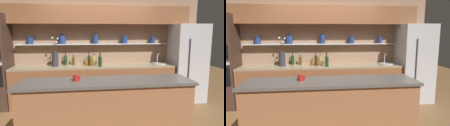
% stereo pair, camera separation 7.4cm
% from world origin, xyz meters
% --- Properties ---
extents(ground_plane, '(12.00, 12.00, 0.00)m').
position_xyz_m(ground_plane, '(0.00, 0.00, 0.00)').
color(ground_plane, brown).
extents(back_wall_unit, '(5.20, 0.44, 2.60)m').
position_xyz_m(back_wall_unit, '(-0.00, 1.53, 1.55)').
color(back_wall_unit, '#937056').
rests_on(back_wall_unit, ground_plane).
extents(back_counter_unit, '(3.74, 0.62, 0.92)m').
position_xyz_m(back_counter_unit, '(-0.07, 1.24, 0.46)').
color(back_counter_unit, brown).
rests_on(back_counter_unit, ground_plane).
extents(island_counter, '(2.46, 0.61, 1.02)m').
position_xyz_m(island_counter, '(0.00, -0.65, 0.51)').
color(island_counter, '#99603D').
rests_on(island_counter, ground_plane).
extents(refrigerator, '(0.78, 0.73, 1.88)m').
position_xyz_m(refrigerator, '(2.21, 1.20, 0.94)').
color(refrigerator, '#B7B7BC').
rests_on(refrigerator, ground_plane).
extents(flower_vase, '(0.17, 0.17, 0.67)m').
position_xyz_m(flower_vase, '(-0.97, 1.25, 1.11)').
color(flower_vase, '#2D2D33').
rests_on(flower_vase, back_counter_unit).
extents(sink_fixture, '(0.34, 0.34, 0.25)m').
position_xyz_m(sink_fixture, '(1.51, 1.25, 0.94)').
color(sink_fixture, '#B7B7BC').
rests_on(sink_fixture, back_counter_unit).
extents(bottle_oil_0, '(0.06, 0.06, 0.24)m').
position_xyz_m(bottle_oil_0, '(-0.57, 1.39, 1.02)').
color(bottle_oil_0, '#47380A').
rests_on(bottle_oil_0, back_counter_unit).
extents(bottle_spirit_1, '(0.07, 0.07, 0.26)m').
position_xyz_m(bottle_spirit_1, '(-0.09, 1.30, 1.03)').
color(bottle_spirit_1, tan).
rests_on(bottle_spirit_1, back_counter_unit).
extents(bottle_wine_2, '(0.07, 0.07, 0.31)m').
position_xyz_m(bottle_wine_2, '(-0.20, 1.35, 1.03)').
color(bottle_wine_2, '#193814').
rests_on(bottle_wine_2, back_counter_unit).
extents(bottle_wine_3, '(0.07, 0.07, 0.31)m').
position_xyz_m(bottle_wine_3, '(-0.75, 1.42, 1.04)').
color(bottle_wine_3, '#193814').
rests_on(bottle_wine_3, back_counter_unit).
extents(bottle_spirit_4, '(0.07, 0.07, 0.23)m').
position_xyz_m(bottle_spirit_4, '(-0.18, 1.21, 1.01)').
color(bottle_spirit_4, '#4C2D0C').
rests_on(bottle_spirit_4, back_counter_unit).
extents(bottle_spirit_5, '(0.07, 0.07, 0.27)m').
position_xyz_m(bottle_spirit_5, '(0.06, 1.37, 1.03)').
color(bottle_spirit_5, gray).
rests_on(bottle_spirit_5, back_counter_unit).
extents(bottle_sauce_6, '(0.05, 0.05, 0.17)m').
position_xyz_m(bottle_sauce_6, '(-0.28, 1.24, 0.99)').
color(bottle_sauce_6, '#9E4C0A').
rests_on(bottle_sauce_6, back_counter_unit).
extents(bottle_wine_7, '(0.08, 0.08, 0.32)m').
position_xyz_m(bottle_wine_7, '(0.04, 1.06, 1.04)').
color(bottle_wine_7, '#193814').
rests_on(bottle_wine_7, back_counter_unit).
extents(coffee_mug, '(0.10, 0.08, 0.09)m').
position_xyz_m(coffee_mug, '(-0.43, -0.61, 1.06)').
color(coffee_mug, maroon).
rests_on(coffee_mug, island_counter).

